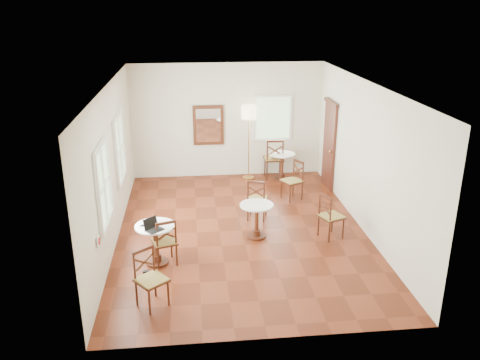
% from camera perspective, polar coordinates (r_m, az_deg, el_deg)
% --- Properties ---
extents(ground, '(7.00, 7.00, 0.00)m').
position_cam_1_polar(ground, '(10.28, 0.18, -5.81)').
color(ground, '#612310').
rests_on(ground, ground).
extents(room_shell, '(5.02, 7.02, 3.01)m').
position_cam_1_polar(room_shell, '(9.87, -0.33, 4.79)').
color(room_shell, silver).
rests_on(room_shell, ground).
extents(cafe_table_near, '(0.71, 0.71, 0.75)m').
position_cam_1_polar(cafe_table_near, '(9.00, -9.64, -6.80)').
color(cafe_table_near, '#441E11').
rests_on(cafe_table_near, ground).
extents(cafe_table_mid, '(0.67, 0.67, 0.71)m').
position_cam_1_polar(cafe_table_mid, '(9.84, 1.91, -4.27)').
color(cafe_table_mid, '#441E11').
rests_on(cafe_table_mid, ground).
extents(cafe_table_back, '(0.68, 0.68, 0.72)m').
position_cam_1_polar(cafe_table_back, '(13.02, 4.83, 1.89)').
color(cafe_table_back, '#441E11').
rests_on(cafe_table_back, ground).
extents(chair_near_a, '(0.51, 0.51, 0.89)m').
position_cam_1_polar(chair_near_a, '(8.96, -8.65, -7.02)').
color(chair_near_a, '#441E11').
rests_on(chair_near_a, ground).
extents(chair_near_b, '(0.60, 0.60, 0.92)m').
position_cam_1_polar(chair_near_b, '(7.86, -10.25, -11.11)').
color(chair_near_b, '#441E11').
rests_on(chair_near_b, ground).
extents(chair_mid_a, '(0.53, 0.53, 0.92)m').
position_cam_1_polar(chair_mid_a, '(10.65, 1.96, -2.19)').
color(chair_mid_a, '#441E11').
rests_on(chair_mid_a, ground).
extents(chair_mid_b, '(0.56, 0.56, 0.92)m').
position_cam_1_polar(chair_mid_b, '(9.98, 10.36, -4.11)').
color(chair_mid_b, '#441E11').
rests_on(chair_mid_b, ground).
extents(chair_back_a, '(0.51, 0.51, 1.08)m').
position_cam_1_polar(chair_back_a, '(13.13, 3.92, 2.50)').
color(chair_back_a, '#441E11').
rests_on(chair_back_a, ground).
extents(chair_back_b, '(0.57, 0.57, 0.93)m').
position_cam_1_polar(chair_back_b, '(11.78, 6.09, -0.04)').
color(chair_back_b, '#441E11').
rests_on(chair_back_b, ground).
extents(floor_lamp, '(0.38, 0.38, 1.96)m').
position_cam_1_polar(floor_lamp, '(12.76, 1.01, 7.23)').
color(floor_lamp, '#BF8C3F').
rests_on(floor_lamp, ground).
extents(laptop, '(0.37, 0.36, 0.20)m').
position_cam_1_polar(laptop, '(8.69, -9.99, -5.34)').
color(laptop, black).
rests_on(laptop, cafe_table_near).
extents(mouse, '(0.09, 0.06, 0.03)m').
position_cam_1_polar(mouse, '(8.87, -11.17, -5.16)').
color(mouse, black).
rests_on(mouse, cafe_table_near).
extents(navy_mug, '(0.11, 0.07, 0.09)m').
position_cam_1_polar(navy_mug, '(8.98, -10.20, -4.55)').
color(navy_mug, '#0F1634').
rests_on(navy_mug, cafe_table_near).
extents(water_glass, '(0.06, 0.06, 0.10)m').
position_cam_1_polar(water_glass, '(8.98, -9.86, -4.49)').
color(water_glass, white).
rests_on(water_glass, cafe_table_near).
extents(power_adapter, '(0.11, 0.06, 0.04)m').
position_cam_1_polar(power_adapter, '(8.93, -10.75, -10.34)').
color(power_adapter, black).
rests_on(power_adapter, ground).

